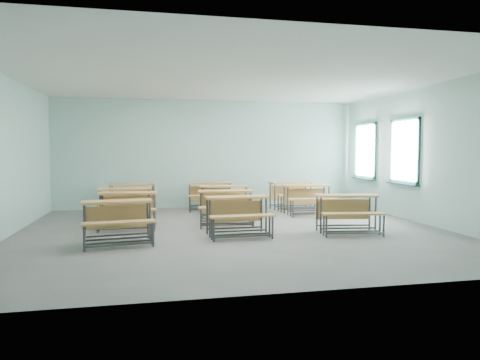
% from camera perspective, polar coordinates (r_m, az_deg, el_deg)
% --- Properties ---
extents(room, '(9.04, 8.04, 3.24)m').
position_cam_1_polar(room, '(9.02, -0.31, 3.27)').
color(room, gray).
rests_on(room, ground).
extents(desk_unit_r0c0, '(1.35, 1.00, 0.79)m').
position_cam_1_polar(desk_unit_r0c0, '(8.15, -16.00, -4.52)').
color(desk_unit_r0c0, '#C58A47').
rests_on(desk_unit_r0c0, ground).
extents(desk_unit_r0c1, '(1.29, 0.89, 0.79)m').
position_cam_1_polar(desk_unit_r0c1, '(8.57, -0.29, -3.96)').
color(desk_unit_r0c1, '#C58A47').
rests_on(desk_unit_r0c1, ground).
extents(desk_unit_r0c2, '(1.36, 1.00, 0.79)m').
position_cam_1_polar(desk_unit_r0c2, '(9.16, 14.16, -3.56)').
color(desk_unit_r0c2, '#C58A47').
rests_on(desk_unit_r0c2, ground).
extents(desk_unit_r1c0, '(1.28, 0.88, 0.79)m').
position_cam_1_polar(desk_unit_r1c0, '(9.71, -14.71, -3.15)').
color(desk_unit_r1c0, '#C58A47').
rests_on(desk_unit_r1c0, ground).
extents(desk_unit_r1c1, '(1.34, 0.97, 0.79)m').
position_cam_1_polar(desk_unit_r1c1, '(9.82, -1.88, -2.94)').
color(desk_unit_r1c1, '#C58A47').
rests_on(desk_unit_r1c1, ground).
extents(desk_unit_r2c0, '(1.30, 0.91, 0.79)m').
position_cam_1_polar(desk_unit_r2c0, '(10.77, -15.08, -2.47)').
color(desk_unit_r2c0, '#C58A47').
rests_on(desk_unit_r2c0, ground).
extents(desk_unit_r2c1, '(1.34, 0.98, 0.79)m').
position_cam_1_polar(desk_unit_r2c1, '(11.15, -2.07, -2.11)').
color(desk_unit_r2c1, '#C58A47').
rests_on(desk_unit_r2c1, ground).
extents(desk_unit_r2c2, '(1.26, 0.85, 0.79)m').
position_cam_1_polar(desk_unit_r2c2, '(11.57, 9.05, -1.93)').
color(desk_unit_r2c2, '#C58A47').
rests_on(desk_unit_r2c2, ground).
extents(desk_unit_r3c0, '(1.32, 0.94, 0.79)m').
position_cam_1_polar(desk_unit_r3c0, '(12.17, -14.21, -1.72)').
color(desk_unit_r3c0, '#C58A47').
rests_on(desk_unit_r3c0, ground).
extents(desk_unit_r3c1, '(1.31, 0.92, 0.79)m').
position_cam_1_polar(desk_unit_r3c1, '(12.26, -4.03, -1.56)').
color(desk_unit_r3c1, '#C58A47').
rests_on(desk_unit_r3c1, ground).
extents(desk_unit_r3c2, '(1.35, 1.00, 0.79)m').
position_cam_1_polar(desk_unit_r3c2, '(12.53, 7.00, -1.46)').
color(desk_unit_r3c2, '#C58A47').
rests_on(desk_unit_r3c2, ground).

